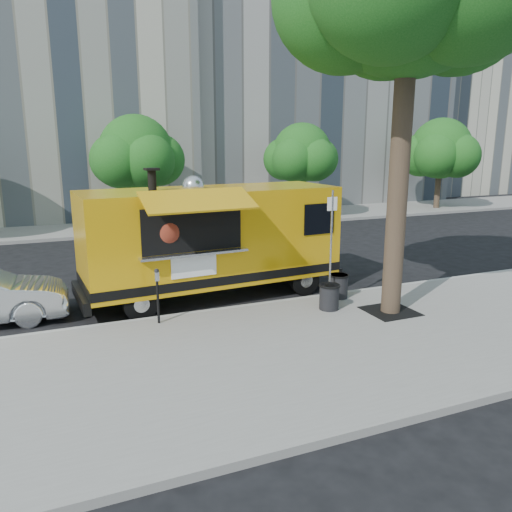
{
  "coord_description": "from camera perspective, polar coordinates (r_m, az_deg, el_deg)",
  "views": [
    {
      "loc": [
        -5.18,
        -12.58,
        4.38
      ],
      "look_at": [
        0.07,
        0.0,
        1.22
      ],
      "focal_mm": 35.0,
      "sensor_mm": 36.0,
      "label": 1
    }
  ],
  "objects": [
    {
      "name": "curb",
      "position": [
        13.46,
        1.25,
        -5.63
      ],
      "size": [
        60.0,
        0.14,
        0.16
      ],
      "primitive_type": "cube",
      "color": "#999993",
      "rests_on": "ground"
    },
    {
      "name": "trash_bin_right",
      "position": [
        12.95,
        8.36,
        -4.56
      ],
      "size": [
        0.54,
        0.54,
        0.65
      ],
      "color": "black",
      "rests_on": "sidewalk"
    },
    {
      "name": "far_tree_d",
      "position": [
        34.23,
        20.38,
        11.43
      ],
      "size": [
        3.78,
        3.78,
        5.64
      ],
      "color": "#33261C",
      "rests_on": "far_sidewalk"
    },
    {
      "name": "sign_post",
      "position": [
        13.17,
        8.57,
        1.8
      ],
      "size": [
        0.28,
        0.06,
        3.0
      ],
      "color": "silver",
      "rests_on": "sidewalk"
    },
    {
      "name": "far_tree_c",
      "position": [
        28.25,
        5.26,
        11.64
      ],
      "size": [
        3.24,
        3.24,
        5.21
      ],
      "color": "#33261C",
      "rests_on": "far_sidewalk"
    },
    {
      "name": "tree_well",
      "position": [
        13.19,
        15.08,
        -6.11
      ],
      "size": [
        1.2,
        1.2,
        0.02
      ],
      "primitive_type": "cube",
      "color": "black",
      "rests_on": "sidewalk"
    },
    {
      "name": "trash_bin_left",
      "position": [
        13.92,
        9.42,
        -3.34
      ],
      "size": [
        0.55,
        0.55,
        0.66
      ],
      "color": "black",
      "rests_on": "sidewalk"
    },
    {
      "name": "far_sidewalk",
      "position": [
        26.93,
        -11.31,
        3.59
      ],
      "size": [
        60.0,
        5.0,
        0.15
      ],
      "primitive_type": "cube",
      "color": "gray",
      "rests_on": "ground"
    },
    {
      "name": "far_tree_b",
      "position": [
        25.63,
        -13.55,
        11.46
      ],
      "size": [
        3.6,
        3.6,
        5.5
      ],
      "color": "#33261C",
      "rests_on": "far_sidewalk"
    },
    {
      "name": "sidewalk",
      "position": [
        10.91,
        7.91,
        -10.34
      ],
      "size": [
        60.0,
        6.0,
        0.15
      ],
      "primitive_type": "cube",
      "color": "gray",
      "rests_on": "ground"
    },
    {
      "name": "building_mid",
      "position": [
        39.91,
        3.29,
        21.12
      ],
      "size": [
        20.0,
        14.0,
        20.0
      ],
      "primitive_type": "cube",
      "color": "gray",
      "rests_on": "ground"
    },
    {
      "name": "building_right",
      "position": [
        50.88,
        22.07,
        16.21
      ],
      "size": [
        16.0,
        12.0,
        16.0
      ],
      "primitive_type": "cube",
      "color": "beige",
      "rests_on": "ground"
    },
    {
      "name": "food_truck",
      "position": [
        14.03,
        -5.14,
        2.08
      ],
      "size": [
        7.55,
        3.81,
        3.67
      ],
      "rotation": [
        0.0,
        0.0,
        0.07
      ],
      "color": "#D3970A",
      "rests_on": "ground"
    },
    {
      "name": "parking_meter",
      "position": [
        11.93,
        -11.2,
        -3.77
      ],
      "size": [
        0.11,
        0.11,
        1.33
      ],
      "color": "black",
      "rests_on": "sidewalk"
    },
    {
      "name": "ground",
      "position": [
        14.29,
        -0.26,
        -4.81
      ],
      "size": [
        120.0,
        120.0,
        0.0
      ],
      "primitive_type": "plane",
      "color": "black",
      "rests_on": "ground"
    }
  ]
}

